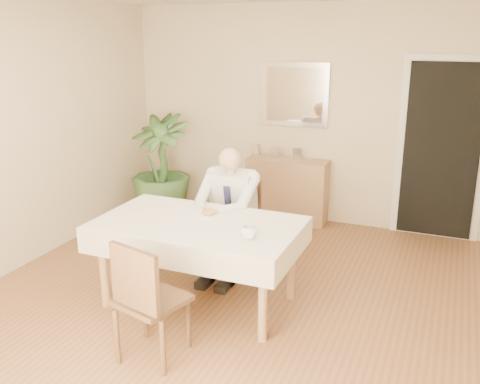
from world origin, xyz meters
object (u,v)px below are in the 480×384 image
at_px(dining_table, 198,231).
at_px(chair_far, 238,218).
at_px(chair_near, 145,296).
at_px(sideboard, 287,190).
at_px(seated_man, 226,208).
at_px(coffee_mug, 249,233).
at_px(potted_palm, 161,167).

xyz_separation_m(dining_table, chair_far, (-0.00, 0.88, -0.18)).
height_order(chair_near, sideboard, chair_near).
distance_m(seated_man, coffee_mug, 0.95).
distance_m(chair_far, sideboard, 1.43).
distance_m(dining_table, seated_man, 0.59).
relative_size(dining_table, chair_far, 1.98).
bearing_deg(seated_man, coffee_mug, -55.65).
xyz_separation_m(dining_table, potted_palm, (-1.44, 1.84, -0.02)).
bearing_deg(coffee_mug, seated_man, 124.35).
bearing_deg(chair_near, potted_palm, 133.54).
height_order(chair_far, potted_palm, potted_palm).
bearing_deg(coffee_mug, potted_palm, 134.21).
distance_m(chair_far, potted_palm, 1.74).
height_order(chair_near, seated_man, seated_man).
bearing_deg(chair_near, chair_far, 106.69).
distance_m(sideboard, potted_palm, 1.60).
distance_m(coffee_mug, sideboard, 2.56).
relative_size(chair_near, potted_palm, 0.71).
relative_size(coffee_mug, potted_palm, 0.09).
relative_size(coffee_mug, sideboard, 0.13).
xyz_separation_m(dining_table, chair_near, (0.04, -0.92, -0.15)).
bearing_deg(chair_near, coffee_mug, 71.70).
bearing_deg(coffee_mug, chair_far, 116.59).
height_order(seated_man, potted_palm, potted_palm).
xyz_separation_m(coffee_mug, potted_palm, (-1.98, 2.03, -0.15)).
bearing_deg(dining_table, chair_far, 90.40).
height_order(dining_table, chair_near, chair_near).
height_order(coffee_mug, potted_palm, potted_palm).
bearing_deg(coffee_mug, dining_table, 160.69).
bearing_deg(potted_palm, chair_far, -33.80).
bearing_deg(chair_near, seated_man, 106.96).
bearing_deg(chair_far, sideboard, 89.47).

